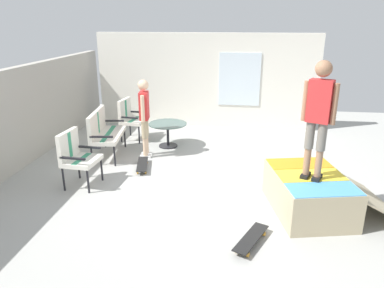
{
  "coord_description": "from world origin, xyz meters",
  "views": [
    {
      "loc": [
        -6.12,
        -0.41,
        2.9
      ],
      "look_at": [
        0.15,
        0.42,
        0.7
      ],
      "focal_mm": 33.91,
      "sensor_mm": 36.0,
      "label": 1
    }
  ],
  "objects_px": {
    "skate_ramp": "(311,193)",
    "person_watching": "(144,113)",
    "person_skater": "(319,112)",
    "skateboard_by_bench": "(142,164)",
    "skateboard_spare": "(251,238)",
    "patio_bench": "(103,129)",
    "patio_chair_near_house": "(129,116)",
    "patio_chair_by_wall": "(75,153)",
    "patio_table": "(168,130)"
  },
  "relations": [
    {
      "from": "patio_chair_by_wall",
      "to": "skateboard_by_bench",
      "type": "relative_size",
      "value": 1.24
    },
    {
      "from": "person_skater",
      "to": "skateboard_spare",
      "type": "relative_size",
      "value": 2.15
    },
    {
      "from": "skate_ramp",
      "to": "patio_chair_near_house",
      "type": "bearing_deg",
      "value": 50.84
    },
    {
      "from": "patio_chair_by_wall",
      "to": "person_watching",
      "type": "xyz_separation_m",
      "value": [
        1.58,
        -0.87,
        0.38
      ]
    },
    {
      "from": "person_watching",
      "to": "skate_ramp",
      "type": "bearing_deg",
      "value": -122.36
    },
    {
      "from": "skateboard_by_bench",
      "to": "skateboard_spare",
      "type": "distance_m",
      "value": 3.19
    },
    {
      "from": "skate_ramp",
      "to": "person_watching",
      "type": "height_order",
      "value": "person_watching"
    },
    {
      "from": "person_watching",
      "to": "skateboard_by_bench",
      "type": "bearing_deg",
      "value": -172.02
    },
    {
      "from": "skate_ramp",
      "to": "patio_table",
      "type": "bearing_deg",
      "value": 45.96
    },
    {
      "from": "person_skater",
      "to": "skateboard_by_bench",
      "type": "relative_size",
      "value": 2.12
    },
    {
      "from": "patio_chair_near_house",
      "to": "patio_table",
      "type": "distance_m",
      "value": 1.15
    },
    {
      "from": "patio_chair_near_house",
      "to": "person_watching",
      "type": "xyz_separation_m",
      "value": [
        -1.14,
        -0.69,
        0.38
      ]
    },
    {
      "from": "patio_table",
      "to": "skateboard_spare",
      "type": "height_order",
      "value": "patio_table"
    },
    {
      "from": "person_watching",
      "to": "skateboard_spare",
      "type": "distance_m",
      "value": 3.88
    },
    {
      "from": "patio_chair_near_house",
      "to": "person_watching",
      "type": "height_order",
      "value": "person_watching"
    },
    {
      "from": "patio_chair_by_wall",
      "to": "patio_table",
      "type": "distance_m",
      "value": 2.61
    },
    {
      "from": "patio_chair_near_house",
      "to": "person_skater",
      "type": "bearing_deg",
      "value": -130.63
    },
    {
      "from": "patio_bench",
      "to": "skateboard_spare",
      "type": "xyz_separation_m",
      "value": [
        -2.95,
        -3.15,
        -0.53
      ]
    },
    {
      "from": "patio_bench",
      "to": "skateboard_by_bench",
      "type": "bearing_deg",
      "value": -120.09
    },
    {
      "from": "person_skater",
      "to": "patio_chair_near_house",
      "type": "bearing_deg",
      "value": 49.37
    },
    {
      "from": "patio_table",
      "to": "skateboard_spare",
      "type": "xyz_separation_m",
      "value": [
        -3.76,
        -1.88,
        -0.32
      ]
    },
    {
      "from": "patio_bench",
      "to": "patio_chair_by_wall",
      "type": "xyz_separation_m",
      "value": [
        -1.49,
        -0.04,
        -0.0
      ]
    },
    {
      "from": "skate_ramp",
      "to": "patio_bench",
      "type": "distance_m",
      "value": 4.52
    },
    {
      "from": "patio_chair_near_house",
      "to": "skateboard_spare",
      "type": "height_order",
      "value": "patio_chair_near_house"
    },
    {
      "from": "patio_chair_by_wall",
      "to": "person_skater",
      "type": "distance_m",
      "value": 4.16
    },
    {
      "from": "skate_ramp",
      "to": "patio_chair_by_wall",
      "type": "height_order",
      "value": "patio_chair_by_wall"
    },
    {
      "from": "person_skater",
      "to": "skateboard_by_bench",
      "type": "distance_m",
      "value": 3.7
    },
    {
      "from": "patio_bench",
      "to": "patio_chair_by_wall",
      "type": "distance_m",
      "value": 1.49
    },
    {
      "from": "patio_chair_by_wall",
      "to": "skateboard_spare",
      "type": "distance_m",
      "value": 3.47
    },
    {
      "from": "patio_chair_near_house",
      "to": "patio_table",
      "type": "relative_size",
      "value": 1.13
    },
    {
      "from": "skate_ramp",
      "to": "skateboard_by_bench",
      "type": "distance_m",
      "value": 3.36
    },
    {
      "from": "person_skater",
      "to": "skateboard_spare",
      "type": "xyz_separation_m",
      "value": [
        -0.91,
        0.88,
        -1.56
      ]
    },
    {
      "from": "patio_chair_near_house",
      "to": "person_watching",
      "type": "distance_m",
      "value": 1.39
    },
    {
      "from": "person_watching",
      "to": "patio_chair_near_house",
      "type": "bearing_deg",
      "value": 31.36
    },
    {
      "from": "patio_chair_by_wall",
      "to": "skateboard_by_bench",
      "type": "bearing_deg",
      "value": -46.92
    },
    {
      "from": "patio_bench",
      "to": "person_skater",
      "type": "bearing_deg",
      "value": -116.81
    },
    {
      "from": "skate_ramp",
      "to": "person_skater",
      "type": "distance_m",
      "value": 1.34
    },
    {
      "from": "skateboard_spare",
      "to": "patio_bench",
      "type": "bearing_deg",
      "value": 46.87
    },
    {
      "from": "skate_ramp",
      "to": "person_skater",
      "type": "relative_size",
      "value": 1.22
    },
    {
      "from": "patio_chair_near_house",
      "to": "person_watching",
      "type": "relative_size",
      "value": 0.6
    },
    {
      "from": "patio_chair_by_wall",
      "to": "skateboard_spare",
      "type": "height_order",
      "value": "patio_chair_by_wall"
    },
    {
      "from": "patio_chair_by_wall",
      "to": "person_skater",
      "type": "relative_size",
      "value": 0.58
    },
    {
      "from": "person_watching",
      "to": "skateboard_spare",
      "type": "xyz_separation_m",
      "value": [
        -3.04,
        -2.23,
        -0.91
      ]
    },
    {
      "from": "skate_ramp",
      "to": "skateboard_by_bench",
      "type": "height_order",
      "value": "skate_ramp"
    },
    {
      "from": "person_skater",
      "to": "skateboard_spare",
      "type": "distance_m",
      "value": 2.01
    },
    {
      "from": "skate_ramp",
      "to": "patio_table",
      "type": "distance_m",
      "value": 3.91
    },
    {
      "from": "person_watching",
      "to": "patio_bench",
      "type": "bearing_deg",
      "value": 95.88
    },
    {
      "from": "skate_ramp",
      "to": "skateboard_spare",
      "type": "distance_m",
      "value": 1.41
    },
    {
      "from": "patio_table",
      "to": "person_watching",
      "type": "xyz_separation_m",
      "value": [
        -0.71,
        0.36,
        0.59
      ]
    },
    {
      "from": "skate_ramp",
      "to": "person_watching",
      "type": "bearing_deg",
      "value": 57.64
    }
  ]
}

